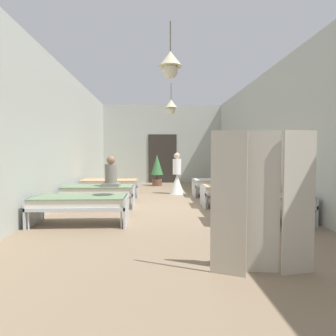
{
  "coord_description": "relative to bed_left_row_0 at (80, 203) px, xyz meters",
  "views": [
    {
      "loc": [
        -0.35,
        -7.74,
        1.42
      ],
      "look_at": [
        0.0,
        0.28,
        1.03
      ],
      "focal_mm": 30.85,
      "sensor_mm": 36.0,
      "label": 1
    }
  ],
  "objects": [
    {
      "name": "ground_plane",
      "position": [
        1.87,
        1.9,
        -0.49
      ],
      "size": [
        6.45,
        13.87,
        0.1
      ],
      "primitive_type": "cube",
      "color": "#8C755B"
    },
    {
      "name": "room_shell",
      "position": [
        1.87,
        3.22,
        1.5
      ],
      "size": [
        6.25,
        13.47,
        3.87
      ],
      "color": "#B2B7AD",
      "rests_on": "ground"
    },
    {
      "name": "bed_left_row_0",
      "position": [
        0.0,
        0.0,
        0.0
      ],
      "size": [
        1.9,
        0.84,
        0.57
      ],
      "color": "#B7BCC1",
      "rests_on": "ground"
    },
    {
      "name": "bed_right_row_0",
      "position": [
        3.75,
        0.0,
        0.0
      ],
      "size": [
        1.9,
        0.84,
        0.57
      ],
      "color": "#B7BCC1",
      "rests_on": "ground"
    },
    {
      "name": "bed_left_row_1",
      "position": [
        0.0,
        1.9,
        0.0
      ],
      "size": [
        1.9,
        0.84,
        0.57
      ],
      "color": "#B7BCC1",
      "rests_on": "ground"
    },
    {
      "name": "bed_right_row_1",
      "position": [
        3.75,
        1.9,
        0.0
      ],
      "size": [
        1.9,
        0.84,
        0.57
      ],
      "color": "#B7BCC1",
      "rests_on": "ground"
    },
    {
      "name": "bed_left_row_2",
      "position": [
        0.0,
        3.8,
        0.0
      ],
      "size": [
        1.9,
        0.84,
        0.57
      ],
      "color": "#B7BCC1",
      "rests_on": "ground"
    },
    {
      "name": "bed_right_row_2",
      "position": [
        3.75,
        3.8,
        0.0
      ],
      "size": [
        1.9,
        0.84,
        0.57
      ],
      "color": "#B7BCC1",
      "rests_on": "ground"
    },
    {
      "name": "nurse_near_aisle",
      "position": [
        2.29,
        4.39,
        0.09
      ],
      "size": [
        0.52,
        0.52,
        1.49
      ],
      "rotation": [
        0.0,
        0.0,
        4.33
      ],
      "color": "white",
      "rests_on": "ground"
    },
    {
      "name": "patient_seated_primary",
      "position": [
        0.35,
        1.81,
        0.43
      ],
      "size": [
        0.44,
        0.44,
        0.8
      ],
      "color": "slate",
      "rests_on": "bed_left_row_1"
    },
    {
      "name": "potted_plant",
      "position": [
        1.59,
        7.11,
        0.37
      ],
      "size": [
        0.54,
        0.54,
        1.4
      ],
      "color": "brown",
      "rests_on": "ground"
    },
    {
      "name": "privacy_screen",
      "position": [
        2.8,
        -2.52,
        0.41
      ],
      "size": [
        1.25,
        0.21,
        1.7
      ],
      "rotation": [
        0.0,
        0.0,
        -0.14
      ],
      "color": "#BCB29E",
      "rests_on": "ground"
    }
  ]
}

